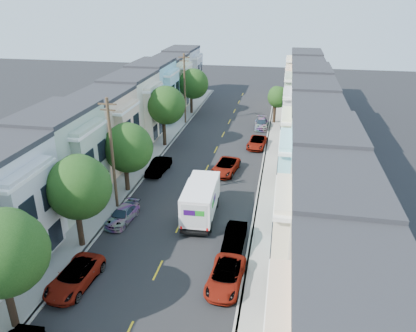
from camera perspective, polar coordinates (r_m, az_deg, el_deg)
ground at (r=34.34m, az=-4.06°, el=-8.39°), size 160.00×160.00×0.00m
road_slab at (r=47.42m, az=0.49°, el=1.01°), size 12.00×70.00×0.02m
curb_left at (r=48.76m, az=-6.53°, el=1.58°), size 0.30×70.00×0.15m
curb_right at (r=46.78m, az=7.80°, el=0.54°), size 0.30×70.00×0.15m
sidewalk_left at (r=49.15m, az=-7.98°, el=1.68°), size 2.60×70.00×0.15m
sidewalk_right at (r=46.75m, az=9.39°, el=0.43°), size 2.60×70.00×0.15m
centerline at (r=47.43m, az=0.49°, el=1.00°), size 0.12×70.00×0.01m
townhouse_row_left at (r=50.48m, az=-12.07°, el=1.87°), size 5.00×70.00×8.50m
townhouse_row_right at (r=46.90m, az=14.01°, el=-0.00°), size 5.00×70.00×8.50m
tree_a at (r=24.67m, az=-26.86°, el=-10.94°), size 4.70×4.70×7.53m
tree_b at (r=30.68m, az=-17.84°, el=-2.90°), size 4.70×4.70×7.41m
tree_c at (r=38.80m, az=-11.30°, el=2.52°), size 4.70×4.70×6.90m
tree_d at (r=50.11m, az=-6.01°, el=8.48°), size 4.70×4.70×7.66m
tree_e at (r=64.48m, az=-2.13°, el=11.48°), size 4.70×4.70×7.17m
tree_far_r at (r=60.41m, az=9.75°, el=9.48°), size 3.10×3.10×5.50m
utility_pole_near at (r=35.71m, az=-13.31°, el=1.55°), size 1.60×0.26×10.00m
utility_pole_far at (r=59.33m, az=-3.30°, el=10.76°), size 1.60×0.26×10.00m
fedex_truck at (r=34.63m, az=-1.03°, el=-4.68°), size 2.53×6.56×3.15m
lead_sedan at (r=43.57m, az=2.48°, el=-0.13°), size 2.96×5.26×1.39m
parked_left_b at (r=29.11m, az=-18.24°, el=-14.61°), size 2.61×5.05×1.36m
parked_left_c at (r=35.34m, az=-11.92°, el=-6.75°), size 2.11×4.22×1.22m
parked_left_d at (r=43.92m, az=-6.96°, el=-0.06°), size 1.88×4.39×1.42m
parked_right_a at (r=27.82m, az=2.49°, el=-15.30°), size 2.44×4.87×1.32m
parked_right_b at (r=31.49m, az=3.75°, el=-10.09°), size 1.56×4.22×1.40m
parked_right_c at (r=51.17m, az=6.89°, el=3.29°), size 2.47×4.73×1.27m
parked_right_d at (r=58.79m, az=7.50°, el=5.94°), size 2.03×4.41×1.30m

